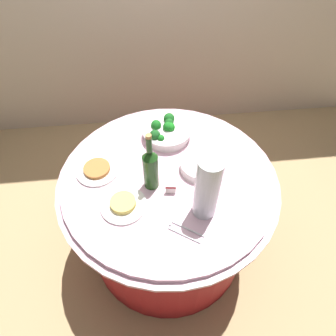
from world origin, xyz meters
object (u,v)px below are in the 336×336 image
Objects in this scene: broccoli_bowl at (166,131)px; label_placard_front at (170,189)px; food_plate_noodles at (123,204)px; plate_stack at (200,166)px; wine_bottle at (151,168)px; food_plate_peanuts at (97,170)px; decorative_fruit_vase at (207,191)px; serving_tongs at (185,232)px.

broccoli_bowl is 0.41m from label_placard_front.
label_placard_front is at bearing 12.75° from food_plate_noodles.
broccoli_bowl reaches higher than plate_stack.
food_plate_peanuts is at bearing 156.83° from wine_bottle.
broccoli_bowl is at bearing 30.10° from food_plate_peanuts.
wine_bottle is at bearing 38.73° from food_plate_noodles.
wine_bottle reaches higher than broccoli_bowl.
decorative_fruit_vase is at bearing -76.83° from broccoli_bowl.
food_plate_noodles is 0.23m from label_placard_front.
decorative_fruit_vase is at bearing -37.57° from wine_bottle.
broccoli_bowl reaches higher than serving_tongs.
wine_bottle reaches higher than food_plate_noodles.
serving_tongs is at bearing -79.08° from label_placard_front.
wine_bottle is 0.32m from food_plate_peanuts.
plate_stack reaches higher than food_plate_noodles.
food_plate_noodles is (0.13, -0.23, 0.00)m from food_plate_peanuts.
food_plate_peanuts is (-0.51, 0.30, -0.14)m from decorative_fruit_vase.
food_plate_noodles is (-0.27, 0.17, 0.01)m from serving_tongs.
food_plate_peanuts is at bearing 149.73° from decorative_fruit_vase.
food_plate_noodles is 4.00× the size of label_placard_front.
broccoli_bowl reaches higher than label_placard_front.
wine_bottle is 2.14× the size of serving_tongs.
food_plate_peanuts reaches higher than serving_tongs.
food_plate_peanuts is (-0.28, 0.12, -0.12)m from wine_bottle.
decorative_fruit_vase is 2.16× the size of serving_tongs.
plate_stack is 0.29m from wine_bottle.
broccoli_bowl is 0.63m from serving_tongs.
food_plate_peanuts is at bearing 153.31° from label_placard_front.
wine_bottle is 0.33m from serving_tongs.
serving_tongs is 2.86× the size of label_placard_front.
broccoli_bowl is at bearing 103.17° from decorative_fruit_vase.
decorative_fruit_vase is 6.18× the size of label_placard_front.
serving_tongs is 0.23m from label_placard_front.
decorative_fruit_vase is (-0.03, -0.25, 0.12)m from plate_stack.
wine_bottle reaches higher than label_placard_front.
serving_tongs is (-0.11, -0.10, -0.14)m from decorative_fruit_vase.
wine_bottle is at bearing 142.43° from decorative_fruit_vase.
plate_stack reaches higher than food_plate_peanuts.
decorative_fruit_vase is (0.12, -0.52, 0.11)m from broccoli_bowl.
decorative_fruit_vase is 1.55× the size of food_plate_noodles.
broccoli_bowl is 0.31m from plate_stack.
serving_tongs is at bearing -88.50° from broccoli_bowl.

